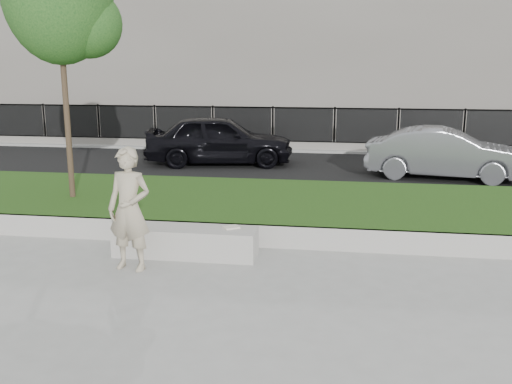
% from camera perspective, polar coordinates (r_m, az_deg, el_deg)
% --- Properties ---
extents(ground, '(90.00, 90.00, 0.00)m').
position_cam_1_polar(ground, '(9.11, -3.89, -7.38)').
color(ground, gray).
rests_on(ground, ground).
extents(grass_bank, '(34.00, 4.00, 0.40)m').
position_cam_1_polar(grass_bank, '(11.87, -0.78, -1.53)').
color(grass_bank, black).
rests_on(grass_bank, ground).
extents(grass_kerb, '(34.00, 0.08, 0.40)m').
position_cam_1_polar(grass_kerb, '(10.01, -2.62, -4.28)').
color(grass_kerb, '#A29F98').
rests_on(grass_kerb, ground).
extents(street, '(34.00, 7.00, 0.04)m').
position_cam_1_polar(street, '(17.23, 2.22, 2.38)').
color(street, black).
rests_on(street, ground).
extents(far_pavement, '(34.00, 3.00, 0.12)m').
position_cam_1_polar(far_pavement, '(21.64, 3.58, 4.62)').
color(far_pavement, gray).
rests_on(far_pavement, ground).
extents(iron_fence, '(32.00, 0.30, 1.50)m').
position_cam_1_polar(iron_fence, '(20.59, 3.34, 5.56)').
color(iron_fence, slate).
rests_on(iron_fence, far_pavement).
extents(building_facade, '(34.00, 10.00, 10.00)m').
position_cam_1_polar(building_facade, '(28.46, 5.05, 16.53)').
color(building_facade, slate).
rests_on(building_facade, ground).
extents(stone_bench, '(2.37, 0.59, 0.48)m').
position_cam_1_polar(stone_bench, '(9.55, -7.07, -4.96)').
color(stone_bench, '#A29F98').
rests_on(stone_bench, ground).
extents(man, '(0.76, 0.55, 1.91)m').
position_cam_1_polar(man, '(8.91, -12.56, -1.70)').
color(man, tan).
rests_on(man, ground).
extents(book, '(0.31, 0.29, 0.03)m').
position_cam_1_polar(book, '(9.39, -2.49, -3.54)').
color(book, beige).
rests_on(book, stone_bench).
extents(car_dark, '(4.75, 2.49, 1.54)m').
position_cam_1_polar(car_dark, '(17.73, -3.68, 5.25)').
color(car_dark, black).
rests_on(car_dark, street).
extents(car_silver, '(4.36, 2.11, 1.38)m').
position_cam_1_polar(car_silver, '(16.34, 18.36, 3.68)').
color(car_silver, gray).
rests_on(car_silver, street).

